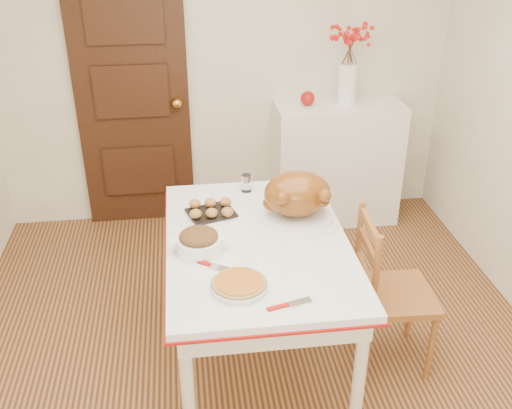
{
  "coord_description": "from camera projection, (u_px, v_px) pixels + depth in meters",
  "views": [
    {
      "loc": [
        -0.33,
        -2.43,
        2.42
      ],
      "look_at": [
        0.01,
        0.19,
        1.01
      ],
      "focal_mm": 41.27,
      "sensor_mm": 36.0,
      "label": 1
    }
  ],
  "objects": [
    {
      "name": "floor",
      "position": [
        258.0,
        379.0,
        3.31
      ],
      "size": [
        3.5,
        4.0,
        0.0
      ],
      "primitive_type": "cube",
      "color": "#44200D",
      "rests_on": "ground"
    },
    {
      "name": "wall_back",
      "position": [
        223.0,
        66.0,
        4.47
      ],
      "size": [
        3.5,
        0.0,
        2.5
      ],
      "primitive_type": "cube",
      "color": "#EFE3C9",
      "rests_on": "ground"
    },
    {
      "name": "door_back",
      "position": [
        133.0,
        99.0,
        4.46
      ],
      "size": [
        0.85,
        0.06,
        2.06
      ],
      "primitive_type": "cube",
      "color": "#35190C",
      "rests_on": "ground"
    },
    {
      "name": "sideboard",
      "position": [
        336.0,
        163.0,
        4.73
      ],
      "size": [
        0.98,
        0.44,
        0.98
      ],
      "primitive_type": "cube",
      "color": "white",
      "rests_on": "floor"
    },
    {
      "name": "kitchen_table",
      "position": [
        257.0,
        304.0,
        3.23
      ],
      "size": [
        0.95,
        1.39,
        0.83
      ],
      "primitive_type": null,
      "color": "silver",
      "rests_on": "floor"
    },
    {
      "name": "chair_oak",
      "position": [
        395.0,
        291.0,
        3.24
      ],
      "size": [
        0.44,
        0.44,
        0.94
      ],
      "primitive_type": null,
      "rotation": [
        0.0,
        0.0,
        1.52
      ],
      "color": "brown",
      "rests_on": "floor"
    },
    {
      "name": "berry_vase",
      "position": [
        349.0,
        62.0,
        4.35
      ],
      "size": [
        0.33,
        0.33,
        0.64
      ],
      "primitive_type": null,
      "color": "white",
      "rests_on": "sideboard"
    },
    {
      "name": "apple",
      "position": [
        308.0,
        98.0,
        4.44
      ],
      "size": [
        0.11,
        0.11,
        0.11
      ],
      "primitive_type": "sphere",
      "color": "#A4110C",
      "rests_on": "sideboard"
    },
    {
      "name": "turkey_platter",
      "position": [
        297.0,
        196.0,
        3.17
      ],
      "size": [
        0.49,
        0.42,
        0.27
      ],
      "primitive_type": null,
      "rotation": [
        0.0,
        0.0,
        0.21
      ],
      "color": "brown",
      "rests_on": "kitchen_table"
    },
    {
      "name": "pumpkin_pie",
      "position": [
        239.0,
        284.0,
        2.65
      ],
      "size": [
        0.31,
        0.31,
        0.05
      ],
      "primitive_type": "cylinder",
      "rotation": [
        0.0,
        0.0,
        0.26
      ],
      "color": "#A4581A",
      "rests_on": "kitchen_table"
    },
    {
      "name": "stuffing_dish",
      "position": [
        199.0,
        241.0,
        2.91
      ],
      "size": [
        0.31,
        0.26,
        0.11
      ],
      "primitive_type": null,
      "rotation": [
        0.0,
        0.0,
        0.1
      ],
      "color": "#53341C",
      "rests_on": "kitchen_table"
    },
    {
      "name": "rolls_tray",
      "position": [
        211.0,
        209.0,
        3.26
      ],
      "size": [
        0.29,
        0.26,
        0.07
      ],
      "primitive_type": null,
      "rotation": [
        0.0,
        0.0,
        0.31
      ],
      "color": "#B06E3B",
      "rests_on": "kitchen_table"
    },
    {
      "name": "pie_server",
      "position": [
        289.0,
        304.0,
        2.55
      ],
      "size": [
        0.22,
        0.11,
        0.01
      ],
      "primitive_type": null,
      "rotation": [
        0.0,
        0.0,
        0.24
      ],
      "color": "silver",
      "rests_on": "kitchen_table"
    },
    {
      "name": "carving_knife",
      "position": [
        218.0,
        267.0,
        2.8
      ],
      "size": [
        0.27,
        0.21,
        0.01
      ],
      "primitive_type": null,
      "rotation": [
        0.0,
        0.0,
        -0.59
      ],
      "color": "silver",
      "rests_on": "kitchen_table"
    },
    {
      "name": "drinking_glass",
      "position": [
        246.0,
        183.0,
        3.5
      ],
      "size": [
        0.07,
        0.07,
        0.11
      ],
      "primitive_type": "cylinder",
      "rotation": [
        0.0,
        0.0,
        0.13
      ],
      "color": "white",
      "rests_on": "kitchen_table"
    },
    {
      "name": "shaker_pair",
      "position": [
        305.0,
        185.0,
        3.49
      ],
      "size": [
        0.1,
        0.05,
        0.09
      ],
      "primitive_type": null,
      "rotation": [
        0.0,
        0.0,
        0.08
      ],
      "color": "white",
      "rests_on": "kitchen_table"
    }
  ]
}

